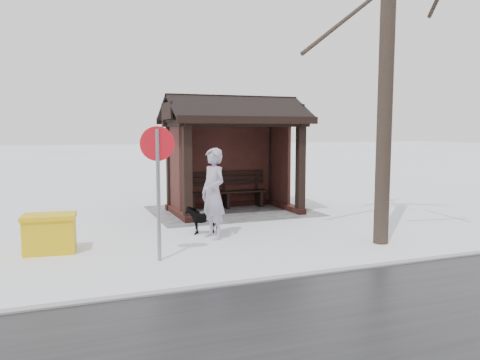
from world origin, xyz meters
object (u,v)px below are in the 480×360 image
bus_shelter (232,131)px  grit_bin (50,233)px  road_sign (158,164)px  dog (203,219)px  pedestrian (213,194)px

bus_shelter → grit_bin: size_ratio=3.74×
bus_shelter → road_sign: 4.92m
bus_shelter → grit_bin: (4.50, 2.82, -1.81)m
dog → road_sign: road_sign is taller
pedestrian → grit_bin: bearing=-104.4°
grit_bin → road_sign: bearing=150.8°
bus_shelter → dog: bus_shelter is taller
bus_shelter → pedestrian: (1.42, 2.80, -1.25)m
dog → road_sign: bearing=-41.3°
dog → grit_bin: grit_bin is taller
pedestrian → road_sign: road_sign is taller
grit_bin → road_sign: road_sign is taller
pedestrian → grit_bin: 3.13m
pedestrian → dog: size_ratio=2.60×
grit_bin → pedestrian: bearing=-173.9°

